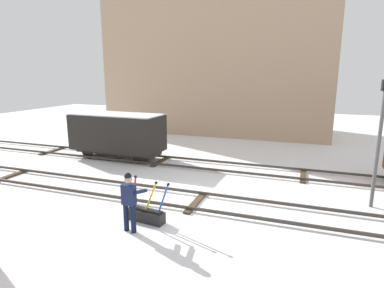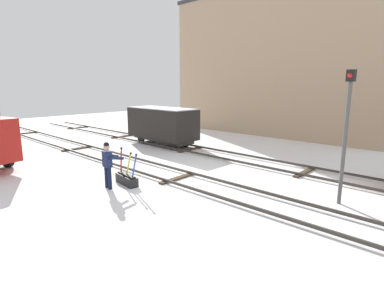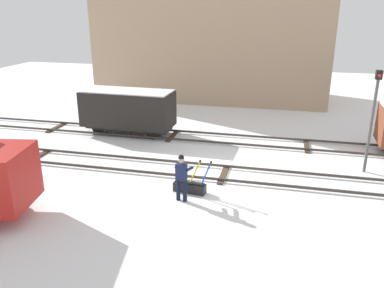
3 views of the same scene
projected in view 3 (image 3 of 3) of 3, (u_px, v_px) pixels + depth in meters
ground_plane at (223, 175)px, 16.39m from camera, size 60.00×60.00×0.00m
track_main_line at (224, 173)px, 16.35m from camera, size 44.00×1.94×0.18m
track_siding_near at (237, 140)px, 20.46m from camera, size 44.00×1.94×0.18m
switch_lever_frame at (190, 186)px, 14.83m from camera, size 1.51×0.51×1.45m
rail_worker at (182, 175)px, 13.95m from camera, size 0.60×0.72×1.78m
signal_post at (373, 113)px, 15.89m from camera, size 0.24×0.32×4.32m
apartment_building at (213, 22)px, 29.10m from camera, size 17.27×6.48×11.22m
freight_car_mid_siding at (128, 109)px, 21.36m from camera, size 5.00×2.15×2.43m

